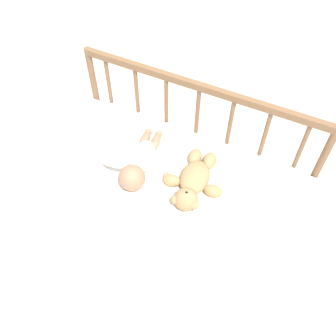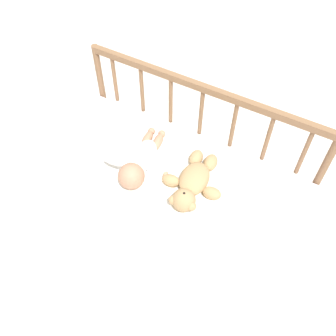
% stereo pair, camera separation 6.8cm
% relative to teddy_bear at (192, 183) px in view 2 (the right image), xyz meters
% --- Properties ---
extents(ground_plane, '(12.00, 12.00, 0.00)m').
position_rel_teddy_bear_xyz_m(ground_plane, '(-0.14, -0.00, -0.59)').
color(ground_plane, silver).
extents(crib_mattress, '(1.34, 0.65, 0.54)m').
position_rel_teddy_bear_xyz_m(crib_mattress, '(-0.14, -0.00, -0.31)').
color(crib_mattress, silver).
rests_on(crib_mattress, ground_plane).
extents(crib_rail, '(1.34, 0.04, 0.87)m').
position_rel_teddy_bear_xyz_m(crib_rail, '(-0.14, 0.35, 0.03)').
color(crib_rail, brown).
rests_on(crib_rail, ground_plane).
extents(blanket, '(0.80, 0.55, 0.01)m').
position_rel_teddy_bear_xyz_m(blanket, '(-0.17, 0.03, -0.04)').
color(blanket, white).
rests_on(blanket, crib_mattress).
extents(teddy_bear, '(0.30, 0.39, 0.11)m').
position_rel_teddy_bear_xyz_m(teddy_bear, '(0.00, 0.00, 0.00)').
color(teddy_bear, tan).
rests_on(teddy_bear, crib_mattress).
extents(baby, '(0.32, 0.43, 0.13)m').
position_rel_teddy_bear_xyz_m(baby, '(-0.28, -0.02, 0.00)').
color(baby, white).
rests_on(baby, crib_mattress).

